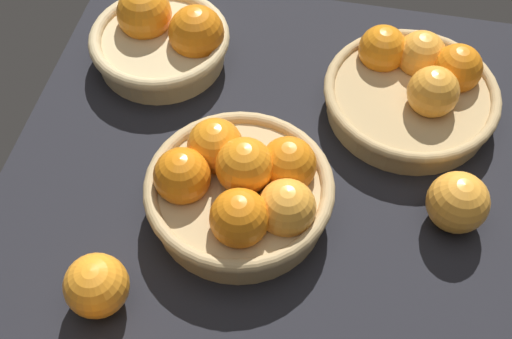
# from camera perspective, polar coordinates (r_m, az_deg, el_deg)

# --- Properties ---
(market_tray) EXTENTS (0.84, 0.72, 0.03)m
(market_tray) POSITION_cam_1_polar(r_m,az_deg,el_deg) (0.90, 0.54, -3.50)
(market_tray) COLOR black
(market_tray) RESTS_ON ground
(basket_near_right) EXTENTS (0.25, 0.25, 0.10)m
(basket_near_right) POSITION_cam_1_polar(r_m,az_deg,el_deg) (0.99, 13.24, 6.70)
(basket_near_right) COLOR tan
(basket_near_right) RESTS_ON market_tray
(basket_center) EXTENTS (0.24, 0.24, 0.12)m
(basket_center) POSITION_cam_1_polar(r_m,az_deg,el_deg) (0.84, -1.32, -1.63)
(basket_center) COLOR tan
(basket_center) RESTS_ON market_tray
(basket_far_right) EXTENTS (0.21, 0.21, 0.10)m
(basket_far_right) POSITION_cam_1_polar(r_m,az_deg,el_deg) (1.04, -7.85, 10.98)
(basket_far_right) COLOR tan
(basket_far_right) RESTS_ON market_tray
(loose_orange_back_gap) EXTENTS (0.08, 0.08, 0.08)m
(loose_orange_back_gap) POSITION_cam_1_polar(r_m,az_deg,el_deg) (0.88, 16.72, -2.68)
(loose_orange_back_gap) COLOR #F49E33
(loose_orange_back_gap) RESTS_ON market_tray
(loose_orange_side_gap) EXTENTS (0.08, 0.08, 0.08)m
(loose_orange_side_gap) POSITION_cam_1_polar(r_m,az_deg,el_deg) (0.81, -13.36, -9.56)
(loose_orange_side_gap) COLOR orange
(loose_orange_side_gap) RESTS_ON market_tray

